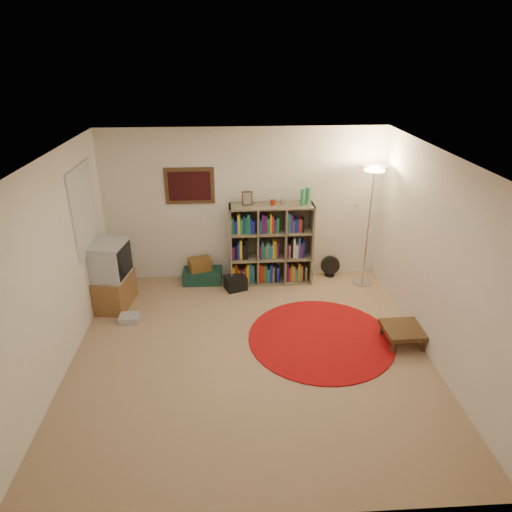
{
  "coord_description": "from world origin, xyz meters",
  "views": [
    {
      "loc": [
        -0.22,
        -4.8,
        3.55
      ],
      "look_at": [
        0.1,
        0.6,
        1.1
      ],
      "focal_mm": 32.0,
      "sensor_mm": 36.0,
      "label": 1
    }
  ],
  "objects_px": {
    "bookshelf": "(270,246)",
    "tv_stand": "(111,276)",
    "suitcase": "(203,276)",
    "side_table": "(403,330)",
    "floor_lamp": "(373,187)",
    "floor_fan": "(330,266)"
  },
  "relations": [
    {
      "from": "bookshelf",
      "to": "tv_stand",
      "type": "distance_m",
      "value": 2.51
    },
    {
      "from": "floor_fan",
      "to": "side_table",
      "type": "xyz_separation_m",
      "value": [
        0.55,
        -2.0,
        0.01
      ]
    },
    {
      "from": "floor_lamp",
      "to": "side_table",
      "type": "bearing_deg",
      "value": -88.09
    },
    {
      "from": "floor_lamp",
      "to": "side_table",
      "type": "height_order",
      "value": "floor_lamp"
    },
    {
      "from": "bookshelf",
      "to": "floor_fan",
      "type": "height_order",
      "value": "bookshelf"
    },
    {
      "from": "tv_stand",
      "to": "suitcase",
      "type": "bearing_deg",
      "value": 37.57
    },
    {
      "from": "floor_lamp",
      "to": "floor_fan",
      "type": "height_order",
      "value": "floor_lamp"
    },
    {
      "from": "floor_lamp",
      "to": "side_table",
      "type": "relative_size",
      "value": 3.73
    },
    {
      "from": "floor_lamp",
      "to": "suitcase",
      "type": "distance_m",
      "value": 3.09
    },
    {
      "from": "floor_lamp",
      "to": "suitcase",
      "type": "bearing_deg",
      "value": 175.3
    },
    {
      "from": "floor_lamp",
      "to": "floor_fan",
      "type": "relative_size",
      "value": 5.36
    },
    {
      "from": "side_table",
      "to": "suitcase",
      "type": "bearing_deg",
      "value": 144.6
    },
    {
      "from": "bookshelf",
      "to": "tv_stand",
      "type": "bearing_deg",
      "value": -165.91
    },
    {
      "from": "tv_stand",
      "to": "side_table",
      "type": "distance_m",
      "value": 4.21
    },
    {
      "from": "bookshelf",
      "to": "tv_stand",
      "type": "height_order",
      "value": "bookshelf"
    },
    {
      "from": "floor_lamp",
      "to": "side_table",
      "type": "xyz_separation_m",
      "value": [
        0.06,
        -1.72,
        -1.44
      ]
    },
    {
      "from": "bookshelf",
      "to": "floor_fan",
      "type": "bearing_deg",
      "value": 5.81
    },
    {
      "from": "floor_fan",
      "to": "suitcase",
      "type": "distance_m",
      "value": 2.17
    },
    {
      "from": "suitcase",
      "to": "side_table",
      "type": "height_order",
      "value": "side_table"
    },
    {
      "from": "bookshelf",
      "to": "floor_fan",
      "type": "distance_m",
      "value": 1.15
    },
    {
      "from": "bookshelf",
      "to": "floor_lamp",
      "type": "bearing_deg",
      "value": -6.89
    },
    {
      "from": "floor_lamp",
      "to": "tv_stand",
      "type": "height_order",
      "value": "floor_lamp"
    }
  ]
}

